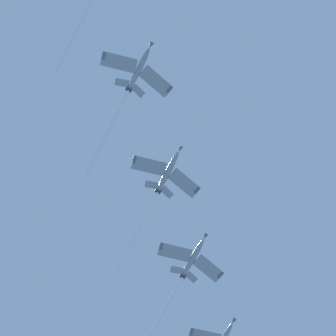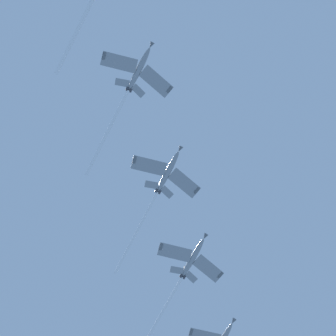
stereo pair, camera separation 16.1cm
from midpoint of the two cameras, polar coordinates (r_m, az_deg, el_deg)
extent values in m
cylinder|color=white|center=(174.27, -7.61, 11.10)|extent=(6.67, 21.66, 8.27)
ellipsoid|color=gray|center=(175.77, -2.44, 8.20)|extent=(4.57, 11.77, 5.35)
cone|color=#595E60|center=(176.01, -1.44, 10.14)|extent=(1.65, 2.16, 1.67)
ellipsoid|color=black|center=(176.41, -2.15, 8.81)|extent=(1.72, 3.10, 1.80)
cube|color=gray|center=(176.42, -1.01, 7.19)|extent=(9.05, 3.60, 1.41)
cube|color=#595E60|center=(177.23, 0.11, 6.51)|extent=(0.73, 1.74, 0.72)
cube|color=gray|center=(175.05, -4.10, 8.74)|extent=(9.55, 7.37, 1.41)
cube|color=#595E60|center=(174.81, -5.36, 9.25)|extent=(1.45, 1.86, 0.72)
cube|color=gray|center=(176.07, -2.51, 6.41)|extent=(3.69, 1.94, 0.76)
cube|color=gray|center=(175.48, -3.84, 7.07)|extent=(3.97, 3.42, 0.76)
cube|color=#595E60|center=(177.14, -3.19, 6.83)|extent=(1.00, 3.15, 3.45)
cylinder|color=#38383D|center=(175.73, -3.16, 6.44)|extent=(1.08, 1.38, 1.09)
cylinder|color=#38383D|center=(175.61, -3.42, 6.57)|extent=(1.08, 1.38, 1.09)
cylinder|color=white|center=(176.30, -5.09, 2.92)|extent=(6.84, 22.59, 9.11)
ellipsoid|color=gray|center=(179.86, -0.02, -0.31)|extent=(4.49, 11.78, 5.32)
cone|color=#595E60|center=(179.32, 0.97, 1.58)|extent=(1.64, 2.15, 1.67)
ellipsoid|color=black|center=(180.24, 0.26, 0.32)|extent=(1.70, 3.10, 1.79)
cube|color=gray|center=(181.15, 1.33, -1.26)|extent=(9.03, 3.54, 1.40)
cube|color=#595E60|center=(182.41, 2.40, -1.88)|extent=(0.71, 1.74, 0.72)
cube|color=gray|center=(178.67, -1.62, 0.19)|extent=(9.56, 7.33, 1.40)
cube|color=#595E60|center=(178.02, -2.82, 0.68)|extent=(1.44, 1.86, 0.72)
cube|color=gray|center=(180.96, -0.12, -2.02)|extent=(3.70, 1.97, 0.76)
cube|color=gray|center=(179.90, -1.39, -1.40)|extent=(3.98, 3.41, 0.76)
cube|color=#595E60|center=(181.74, -0.79, -1.56)|extent=(0.98, 3.14, 3.44)
cylinder|color=#38383D|center=(180.53, -0.74, -2.00)|extent=(1.08, 1.37, 1.09)
cylinder|color=#38383D|center=(180.32, -0.99, -1.88)|extent=(1.08, 1.37, 1.09)
cylinder|color=white|center=(182.48, -2.68, -5.40)|extent=(6.57, 22.91, 8.97)
ellipsoid|color=gray|center=(187.17, 2.06, -7.45)|extent=(4.30, 11.86, 5.08)
cone|color=#595E60|center=(185.92, 3.06, -5.69)|extent=(1.61, 2.12, 1.64)
ellipsoid|color=black|center=(187.31, 2.33, -6.84)|extent=(1.66, 3.09, 1.74)
cube|color=gray|center=(189.04, 3.33, -8.32)|extent=(9.03, 3.57, 1.33)
cube|color=#595E60|center=(190.69, 4.34, -8.87)|extent=(0.72, 1.75, 0.68)
cube|color=gray|center=(185.59, 0.53, -7.01)|extent=(9.59, 7.24, 1.33)
cube|color=#595E60|center=(184.58, -0.62, -6.55)|extent=(1.43, 1.87, 0.68)
cube|color=gray|center=(189.01, 1.91, -9.02)|extent=(3.73, 2.04, 0.72)
cube|color=gray|center=(187.54, 0.71, -8.47)|extent=(3.99, 3.38, 0.72)
cube|color=#595E60|center=(189.50, 1.26, -8.55)|extent=(0.91, 3.12, 3.41)
cylinder|color=#38383D|center=(188.50, 1.32, -9.02)|extent=(1.06, 1.35, 1.07)
cylinder|color=#38383D|center=(188.21, 1.08, -8.91)|extent=(1.06, 1.35, 1.07)
cylinder|color=white|center=(191.00, -0.30, -11.54)|extent=(5.26, 18.86, 7.08)
cone|color=#595E60|center=(197.64, 5.40, -12.53)|extent=(1.62, 2.14, 1.65)
ellipsoid|color=black|center=(199.35, 4.71, -13.57)|extent=(1.68, 3.09, 1.76)
cube|color=#595E60|center=(196.15, 1.90, -13.44)|extent=(1.43, 1.87, 0.70)
camera|label=1|loc=(0.08, 89.97, -0.05)|focal=73.56mm
camera|label=2|loc=(0.08, -90.03, 0.05)|focal=73.56mm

